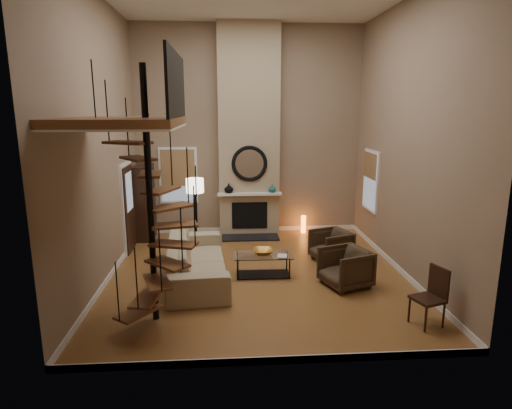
{
  "coord_description": "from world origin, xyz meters",
  "views": [
    {
      "loc": [
        -0.62,
        -8.46,
        3.39
      ],
      "look_at": [
        0.0,
        0.4,
        1.4
      ],
      "focal_mm": 30.51,
      "sensor_mm": 36.0,
      "label": 1
    }
  ],
  "objects": [
    {
      "name": "left_wall",
      "position": [
        -3.0,
        0.0,
        2.75
      ],
      "size": [
        0.02,
        6.5,
        5.5
      ],
      "primitive_type": "cube",
      "color": "#90775D",
      "rests_on": "ground"
    },
    {
      "name": "mantel",
      "position": [
        0.0,
        2.78,
        1.15
      ],
      "size": [
        1.7,
        0.18,
        0.06
      ],
      "primitive_type": "cube",
      "color": "white",
      "rests_on": "chimney_breast"
    },
    {
      "name": "loft",
      "position": [
        -2.04,
        -1.8,
        3.24
      ],
      "size": [
        1.7,
        2.2,
        1.09
      ],
      "color": "brown",
      "rests_on": "left_wall"
    },
    {
      "name": "armchair_far",
      "position": [
        1.74,
        -0.64,
        0.35
      ],
      "size": [
        1.07,
        1.06,
        0.76
      ],
      "primitive_type": "imported",
      "rotation": [
        0.0,
        0.0,
        -1.22
      ],
      "color": "#3B2B1B",
      "rests_on": "ground"
    },
    {
      "name": "entry_door",
      "position": [
        -2.95,
        1.8,
        1.05
      ],
      "size": [
        0.1,
        1.05,
        2.16
      ],
      "color": "white",
      "rests_on": "ground"
    },
    {
      "name": "ground",
      "position": [
        0.0,
        0.0,
        -0.01
      ],
      "size": [
        6.0,
        6.5,
        0.01
      ],
      "primitive_type": "cube",
      "color": "#A66E35",
      "rests_on": "ground"
    },
    {
      "name": "back_wall",
      "position": [
        0.0,
        3.25,
        2.75
      ],
      "size": [
        6.0,
        0.02,
        5.5
      ],
      "primitive_type": "cube",
      "color": "#90775D",
      "rests_on": "ground"
    },
    {
      "name": "floor_lamp",
      "position": [
        -1.37,
        1.91,
        1.41
      ],
      "size": [
        0.43,
        0.43,
        1.75
      ],
      "color": "black",
      "rests_on": "ground"
    },
    {
      "name": "book",
      "position": [
        0.46,
        -0.21,
        0.46
      ],
      "size": [
        0.23,
        0.28,
        0.02
      ],
      "primitive_type": "imported",
      "rotation": [
        0.0,
        0.0,
        -0.16
      ],
      "color": "gray",
      "rests_on": "coffee_table"
    },
    {
      "name": "window_right",
      "position": [
        2.97,
        2.0,
        1.63
      ],
      "size": [
        0.06,
        1.02,
        1.52
      ],
      "color": "white",
      "rests_on": "right_wall"
    },
    {
      "name": "hearth",
      "position": [
        0.0,
        2.57,
        0.02
      ],
      "size": [
        1.5,
        0.6,
        0.04
      ],
      "primitive_type": "cube",
      "color": "black",
      "rests_on": "ground"
    },
    {
      "name": "side_chair",
      "position": [
        2.6,
        -2.3,
        0.53
      ],
      "size": [
        0.54,
        0.54,
        0.94
      ],
      "color": "black",
      "rests_on": "ground"
    },
    {
      "name": "window_back",
      "position": [
        -1.9,
        3.22,
        1.62
      ],
      "size": [
        1.02,
        0.06,
        1.52
      ],
      "color": "white",
      "rests_on": "back_wall"
    },
    {
      "name": "mirror_disc",
      "position": [
        0.0,
        2.85,
        1.95
      ],
      "size": [
        0.8,
        0.01,
        0.8
      ],
      "primitive_type": "cylinder",
      "rotation": [
        1.57,
        0.0,
        0.0
      ],
      "color": "white",
      "rests_on": "chimney_breast"
    },
    {
      "name": "vase_left",
      "position": [
        -0.55,
        2.82,
        1.3
      ],
      "size": [
        0.24,
        0.24,
        0.25
      ],
      "primitive_type": "imported",
      "color": "black",
      "rests_on": "mantel"
    },
    {
      "name": "mirror_frame",
      "position": [
        0.0,
        2.84,
        1.95
      ],
      "size": [
        0.94,
        0.1,
        0.94
      ],
      "primitive_type": "torus",
      "rotation": [
        1.57,
        0.0,
        0.0
      ],
      "color": "black",
      "rests_on": "chimney_breast"
    },
    {
      "name": "baseboard_front",
      "position": [
        0.0,
        -3.24,
        0.06
      ],
      "size": [
        6.0,
        0.02,
        0.12
      ],
      "primitive_type": "cube",
      "color": "white",
      "rests_on": "ground"
    },
    {
      "name": "chimney_breast",
      "position": [
        0.0,
        3.06,
        2.75
      ],
      "size": [
        1.6,
        0.38,
        5.5
      ],
      "primitive_type": "cube",
      "color": "tan",
      "rests_on": "ground"
    },
    {
      "name": "accent_lamp",
      "position": [
        1.49,
        2.97,
        0.25
      ],
      "size": [
        0.13,
        0.13,
        0.47
      ],
      "primitive_type": "cylinder",
      "color": "orange",
      "rests_on": "ground"
    },
    {
      "name": "baseboard_left",
      "position": [
        -2.99,
        0.0,
        0.06
      ],
      "size": [
        0.02,
        6.5,
        0.12
      ],
      "primitive_type": "cube",
      "color": "white",
      "rests_on": "ground"
    },
    {
      "name": "vase_right",
      "position": [
        0.6,
        2.82,
        1.28
      ],
      "size": [
        0.2,
        0.2,
        0.21
      ],
      "primitive_type": "imported",
      "color": "#19574E",
      "rests_on": "mantel"
    },
    {
      "name": "spiral_stair",
      "position": [
        -1.78,
        -1.79,
        1.78
      ],
      "size": [
        1.47,
        1.47,
        4.06
      ],
      "color": "black",
      "rests_on": "ground"
    },
    {
      "name": "sofa",
      "position": [
        -1.25,
        -0.08,
        0.4
      ],
      "size": [
        1.35,
        2.97,
        0.84
      ],
      "primitive_type": "imported",
      "rotation": [
        0.0,
        0.0,
        1.65
      ],
      "color": "tan",
      "rests_on": "ground"
    },
    {
      "name": "armchair_near",
      "position": [
        1.78,
        0.73,
        0.35
      ],
      "size": [
        1.0,
        0.98,
        0.71
      ],
      "primitive_type": "imported",
      "rotation": [
        0.0,
        0.0,
        -1.23
      ],
      "color": "#3B2B1B",
      "rests_on": "ground"
    },
    {
      "name": "baseboard_back",
      "position": [
        0.0,
        3.24,
        0.06
      ],
      "size": [
        6.0,
        0.02,
        0.12
      ],
      "primitive_type": "cube",
      "color": "white",
      "rests_on": "ground"
    },
    {
      "name": "hutch",
      "position": [
        -2.74,
        2.77,
        0.95
      ],
      "size": [
        0.42,
        0.89,
        1.98
      ],
      "primitive_type": "cube",
      "color": "black",
      "rests_on": "ground"
    },
    {
      "name": "baseboard_right",
      "position": [
        2.99,
        0.0,
        0.06
      ],
      "size": [
        0.02,
        6.5,
        0.12
      ],
      "primitive_type": "cube",
      "color": "white",
      "rests_on": "ground"
    },
    {
      "name": "right_wall",
      "position": [
        3.0,
        0.0,
        2.75
      ],
      "size": [
        0.02,
        6.5,
        5.5
      ],
      "primitive_type": "cube",
      "color": "#90775D",
      "rests_on": "ground"
    },
    {
      "name": "front_wall",
      "position": [
        0.0,
        -3.25,
        2.75
      ],
      "size": [
        6.0,
        0.02,
        5.5
      ],
      "primitive_type": "cube",
      "color": "#90775D",
      "rests_on": "ground"
    },
    {
      "name": "coffee_table",
      "position": [
        0.11,
        -0.06,
        0.28
      ],
      "size": [
        1.19,
        0.61,
        0.45
      ],
      "color": "silver",
      "rests_on": "ground"
    },
    {
      "name": "bowl",
      "position": [
        0.11,
        -0.01,
        0.5
      ],
      "size": [
        0.43,
        0.43,
        0.11
      ],
      "primitive_type": "imported",
      "color": "#C07A21",
      "rests_on": "coffee_table"
    },
    {
      "name": "firebox",
      "position": [
        0.0,
        2.86,
        0.55
      ],
      "size": [
        0.95,
        0.02,
        0.72
      ],
      "primitive_type": "cube",
      "color": "black",
      "rests_on": "chimney_breast"
    }
  ]
}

